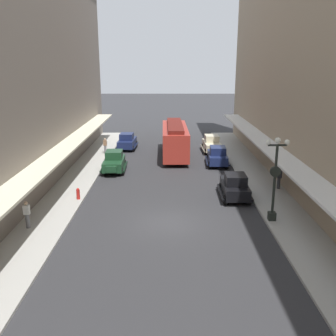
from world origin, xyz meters
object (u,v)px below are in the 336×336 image
(fire_hydrant, at_px, (78,194))
(parked_car_3, at_px, (127,141))
(pedestrian_1, at_px, (279,178))
(parked_car_4, at_px, (212,144))
(pedestrian_2, at_px, (27,214))
(streetcar, at_px, (175,139))
(parked_car_2, at_px, (218,155))
(pedestrian_0, at_px, (105,146))
(parked_car_1, at_px, (235,186))
(parked_car_0, at_px, (114,161))
(lamp_post_with_clock, at_px, (275,176))

(fire_hydrant, bearing_deg, parked_car_3, 84.10)
(parked_car_3, bearing_deg, pedestrian_1, -47.72)
(parked_car_4, bearing_deg, fire_hydrant, -126.21)
(pedestrian_2, bearing_deg, streetcar, 63.67)
(parked_car_2, relative_size, pedestrian_0, 2.63)
(pedestrian_0, bearing_deg, parked_car_1, -49.20)
(parked_car_3, bearing_deg, parked_car_1, -59.55)
(streetcar, distance_m, pedestrian_0, 7.49)
(parked_car_3, xyz_separation_m, pedestrian_0, (-2.04, -2.76, 0.05))
(parked_car_1, distance_m, pedestrian_1, 4.02)
(streetcar, bearing_deg, parked_car_4, 26.72)
(parked_car_4, distance_m, pedestrian_0, 11.56)
(parked_car_4, xyz_separation_m, pedestrian_2, (-13.01, -20.07, 0.05))
(parked_car_0, bearing_deg, parked_car_1, -36.02)
(parked_car_2, distance_m, streetcar, 5.36)
(fire_hydrant, distance_m, pedestrian_0, 13.97)
(pedestrian_1, bearing_deg, parked_car_3, 132.28)
(lamp_post_with_clock, distance_m, pedestrian_0, 22.03)
(parked_car_1, relative_size, streetcar, 0.44)
(pedestrian_0, distance_m, pedestrian_1, 19.13)
(parked_car_0, relative_size, pedestrian_0, 2.62)
(parked_car_3, distance_m, pedestrian_2, 21.83)
(parked_car_1, distance_m, streetcar, 13.25)
(parked_car_2, bearing_deg, fire_hydrant, -138.60)
(pedestrian_1, bearing_deg, pedestrian_2, -156.93)
(parked_car_0, height_order, parked_car_1, same)
(parked_car_2, relative_size, parked_car_4, 1.00)
(parked_car_4, bearing_deg, parked_car_3, 171.20)
(streetcar, bearing_deg, pedestrian_0, 174.09)
(parked_car_1, height_order, parked_car_2, same)
(parked_car_0, height_order, parked_car_2, same)
(parked_car_0, height_order, fire_hydrant, parked_car_0)
(pedestrian_0, bearing_deg, parked_car_4, 6.44)
(pedestrian_1, bearing_deg, fire_hydrant, -171.23)
(parked_car_2, xyz_separation_m, parked_car_4, (0.08, 5.48, 0.00))
(parked_car_0, distance_m, pedestrian_1, 14.39)
(pedestrian_2, bearing_deg, lamp_post_with_clock, 4.49)
(parked_car_1, height_order, parked_car_4, same)
(parked_car_3, relative_size, pedestrian_0, 2.63)
(parked_car_2, height_order, lamp_post_with_clock, lamp_post_with_clock)
(parked_car_0, height_order, parked_car_3, same)
(lamp_post_with_clock, relative_size, pedestrian_0, 3.15)
(pedestrian_0, bearing_deg, pedestrian_1, -37.58)
(parked_car_4, height_order, pedestrian_2, parked_car_4)
(parked_car_0, xyz_separation_m, pedestrian_1, (13.35, -5.39, 0.07))
(parked_car_4, relative_size, pedestrian_2, 2.62)
(lamp_post_with_clock, xyz_separation_m, pedestrian_1, (2.10, 5.96, -1.97))
(parked_car_1, distance_m, fire_hydrant, 11.21)
(pedestrian_1, bearing_deg, lamp_post_with_clock, -109.38)
(parked_car_1, xyz_separation_m, parked_car_2, (-0.10, 9.14, 0.00))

